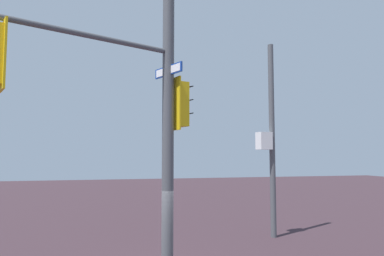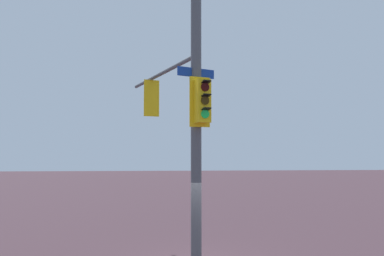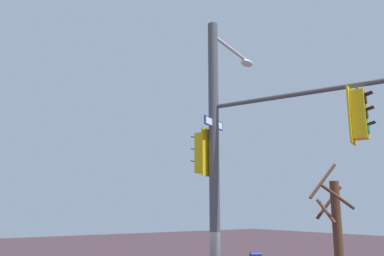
% 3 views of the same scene
% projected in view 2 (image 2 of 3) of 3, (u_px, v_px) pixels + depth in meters
% --- Properties ---
extents(main_signal_pole_assembly, '(6.24, 3.03, 8.32)m').
position_uv_depth(main_signal_pole_assembly, '(182.00, 101.00, 9.79)').
color(main_signal_pole_assembly, '#4C4F54').
rests_on(main_signal_pole_assembly, ground).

